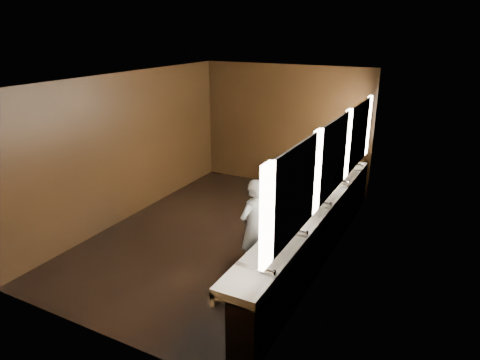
% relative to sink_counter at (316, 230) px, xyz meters
% --- Properties ---
extents(floor, '(6.00, 6.00, 0.00)m').
position_rel_sink_counter_xyz_m(floor, '(-1.79, 0.00, -0.50)').
color(floor, black).
rests_on(floor, ground).
extents(ceiling, '(4.00, 6.00, 0.02)m').
position_rel_sink_counter_xyz_m(ceiling, '(-1.79, 0.00, 2.30)').
color(ceiling, '#2D2D2B').
rests_on(ceiling, wall_back).
extents(wall_back, '(4.00, 0.02, 2.80)m').
position_rel_sink_counter_xyz_m(wall_back, '(-1.79, 3.00, 0.90)').
color(wall_back, black).
rests_on(wall_back, floor).
extents(wall_front, '(4.00, 0.02, 2.80)m').
position_rel_sink_counter_xyz_m(wall_front, '(-1.79, -3.00, 0.90)').
color(wall_front, black).
rests_on(wall_front, floor).
extents(wall_left, '(0.02, 6.00, 2.80)m').
position_rel_sink_counter_xyz_m(wall_left, '(-3.79, 0.00, 0.90)').
color(wall_left, black).
rests_on(wall_left, floor).
extents(wall_right, '(0.02, 6.00, 2.80)m').
position_rel_sink_counter_xyz_m(wall_right, '(0.21, 0.00, 0.90)').
color(wall_right, black).
rests_on(wall_right, floor).
extents(sink_counter, '(0.55, 5.40, 1.01)m').
position_rel_sink_counter_xyz_m(sink_counter, '(0.00, 0.00, 0.00)').
color(sink_counter, black).
rests_on(sink_counter, floor).
extents(mirror_band, '(0.06, 5.03, 1.15)m').
position_rel_sink_counter_xyz_m(mirror_band, '(0.19, -0.00, 1.25)').
color(mirror_band, white).
rests_on(mirror_band, wall_right).
extents(person, '(0.50, 0.63, 1.51)m').
position_rel_sink_counter_xyz_m(person, '(-0.71, -0.83, 0.26)').
color(person, '#89A4CC').
rests_on(person, floor).
extents(trash_bin, '(0.39, 0.39, 0.53)m').
position_rel_sink_counter_xyz_m(trash_bin, '(-0.22, -0.58, -0.23)').
color(trash_bin, black).
rests_on(trash_bin, floor).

